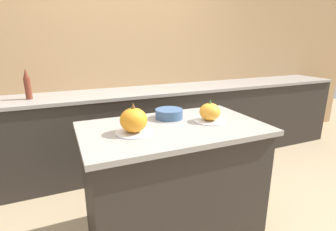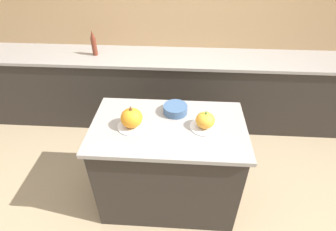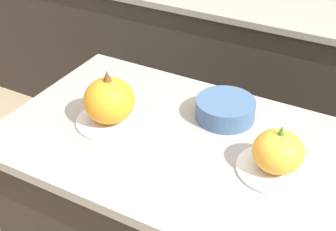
{
  "view_description": "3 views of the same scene",
  "coord_description": "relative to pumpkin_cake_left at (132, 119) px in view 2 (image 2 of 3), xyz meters",
  "views": [
    {
      "loc": [
        -0.71,
        -1.55,
        1.5
      ],
      "look_at": [
        -0.04,
        -0.0,
        1.01
      ],
      "focal_mm": 28.0,
      "sensor_mm": 36.0,
      "label": 1
    },
    {
      "loc": [
        0.1,
        -1.63,
        2.26
      ],
      "look_at": [
        -0.0,
        0.0,
        1.03
      ],
      "focal_mm": 28.0,
      "sensor_mm": 36.0,
      "label": 2
    },
    {
      "loc": [
        0.52,
        -1.09,
        1.86
      ],
      "look_at": [
        -0.08,
        0.01,
        1.0
      ],
      "focal_mm": 50.0,
      "sensor_mm": 36.0,
      "label": 3
    }
  ],
  "objects": [
    {
      "name": "ground_plane",
      "position": [
        0.29,
        0.03,
        -1.01
      ],
      "size": [
        12.0,
        12.0,
        0.0
      ],
      "primitive_type": "plane",
      "color": "tan"
    },
    {
      "name": "wall_back",
      "position": [
        0.29,
        1.65,
        0.24
      ],
      "size": [
        8.0,
        0.06,
        2.5
      ],
      "color": "tan",
      "rests_on": "ground_plane"
    },
    {
      "name": "kitchen_island",
      "position": [
        0.29,
        0.03,
        -0.54
      ],
      "size": [
        1.26,
        0.74,
        0.93
      ],
      "color": "#2D2823",
      "rests_on": "ground_plane"
    },
    {
      "name": "back_counter",
      "position": [
        0.29,
        1.32,
        -0.54
      ],
      "size": [
        6.0,
        0.6,
        0.94
      ],
      "color": "#2D2823",
      "rests_on": "ground_plane"
    },
    {
      "name": "pumpkin_cake_left",
      "position": [
        0.0,
        0.0,
        0.0
      ],
      "size": [
        0.24,
        0.24,
        0.2
      ],
      "color": "silver",
      "rests_on": "kitchen_island"
    },
    {
      "name": "pumpkin_cake_right",
      "position": [
        0.58,
        0.03,
        -0.02
      ],
      "size": [
        0.24,
        0.24,
        0.16
      ],
      "color": "silver",
      "rests_on": "kitchen_island"
    },
    {
      "name": "bottle_tall",
      "position": [
        -0.68,
        1.32,
        0.07
      ],
      "size": [
        0.06,
        0.06,
        0.3
      ],
      "color": "maroon",
      "rests_on": "back_counter"
    },
    {
      "name": "mixing_bowl",
      "position": [
        0.34,
        0.21,
        -0.04
      ],
      "size": [
        0.21,
        0.21,
        0.07
      ],
      "color": "#3D5B84",
      "rests_on": "kitchen_island"
    }
  ]
}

